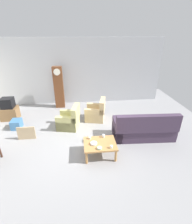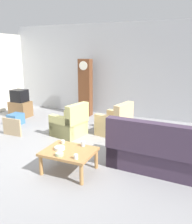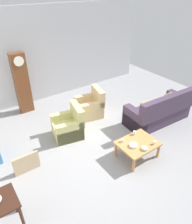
{
  "view_description": "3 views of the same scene",
  "coord_description": "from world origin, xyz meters",
  "px_view_note": "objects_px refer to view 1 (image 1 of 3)",
  "views": [
    {
      "loc": [
        -0.04,
        -4.75,
        3.44
      ],
      "look_at": [
        0.54,
        0.56,
        0.82
      ],
      "focal_mm": 26.62,
      "sensor_mm": 36.0,
      "label": 1
    },
    {
      "loc": [
        2.6,
        -4.3,
        2.27
      ],
      "look_at": [
        0.51,
        0.53,
        0.88
      ],
      "focal_mm": 37.3,
      "sensor_mm": 36.0,
      "label": 2
    },
    {
      "loc": [
        -2.64,
        -3.46,
        3.83
      ],
      "look_at": [
        0.25,
        0.64,
        0.7
      ],
      "focal_mm": 34.11,
      "sensor_mm": 36.0,
      "label": 3
    }
  ],
  "objects_px": {
    "cup_blue_rimmed": "(104,136)",
    "cup_cream_tall": "(90,138)",
    "grandfather_clock": "(59,88)",
    "couch_floral": "(144,129)",
    "armchair_olive_far": "(96,113)",
    "tv_crt": "(7,103)",
    "storage_box_blue": "(17,124)",
    "bowl_shallow_green": "(100,148)",
    "tv_stand_cabinet": "(10,113)",
    "bowl_white_stacked": "(94,143)",
    "armchair_olive_near": "(69,120)",
    "framed_picture_leaning": "(26,133)",
    "coffee_table_wood": "(100,145)",
    "cup_white_porcelain": "(111,147)"
  },
  "relations": [
    {
      "from": "framed_picture_leaning",
      "to": "bowl_shallow_green",
      "type": "bearing_deg",
      "value": -29.74
    },
    {
      "from": "grandfather_clock",
      "to": "tv_crt",
      "type": "height_order",
      "value": "grandfather_clock"
    },
    {
      "from": "armchair_olive_far",
      "to": "cup_white_porcelain",
      "type": "bearing_deg",
      "value": -86.41
    },
    {
      "from": "couch_floral",
      "to": "grandfather_clock",
      "type": "distance_m",
      "value": 4.43
    },
    {
      "from": "cup_blue_rimmed",
      "to": "armchair_olive_far",
      "type": "bearing_deg",
      "value": 90.55
    },
    {
      "from": "tv_stand_cabinet",
      "to": "framed_picture_leaning",
      "type": "xyz_separation_m",
      "value": [
        1.09,
        -1.61,
        -0.03
      ]
    },
    {
      "from": "armchair_olive_far",
      "to": "bowl_shallow_green",
      "type": "height_order",
      "value": "armchair_olive_far"
    },
    {
      "from": "tv_crt",
      "to": "armchair_olive_near",
      "type": "bearing_deg",
      "value": -20.84
    },
    {
      "from": "couch_floral",
      "to": "coffee_table_wood",
      "type": "bearing_deg",
      "value": -155.76
    },
    {
      "from": "couch_floral",
      "to": "framed_picture_leaning",
      "type": "bearing_deg",
      "value": 174.97
    },
    {
      "from": "cup_cream_tall",
      "to": "armchair_olive_far",
      "type": "bearing_deg",
      "value": 78.53
    },
    {
      "from": "cup_blue_rimmed",
      "to": "grandfather_clock",
      "type": "bearing_deg",
      "value": 115.18
    },
    {
      "from": "coffee_table_wood",
      "to": "tv_stand_cabinet",
      "type": "height_order",
      "value": "tv_stand_cabinet"
    },
    {
      "from": "armchair_olive_near",
      "to": "grandfather_clock",
      "type": "height_order",
      "value": "grandfather_clock"
    },
    {
      "from": "storage_box_blue",
      "to": "bowl_shallow_green",
      "type": "distance_m",
      "value": 3.7
    },
    {
      "from": "armchair_olive_near",
      "to": "storage_box_blue",
      "type": "distance_m",
      "value": 2.07
    },
    {
      "from": "grandfather_clock",
      "to": "couch_floral",
      "type": "bearing_deg",
      "value": -44.15
    },
    {
      "from": "cup_white_porcelain",
      "to": "bowl_shallow_green",
      "type": "xyz_separation_m",
      "value": [
        -0.34,
        0.0,
        -0.02
      ]
    },
    {
      "from": "cup_white_porcelain",
      "to": "bowl_white_stacked",
      "type": "relative_size",
      "value": 0.44
    },
    {
      "from": "grandfather_clock",
      "to": "storage_box_blue",
      "type": "distance_m",
      "value": 2.57
    },
    {
      "from": "grandfather_clock",
      "to": "cup_cream_tall",
      "type": "bearing_deg",
      "value": -71.18
    },
    {
      "from": "tv_stand_cabinet",
      "to": "cup_blue_rimmed",
      "type": "relative_size",
      "value": 6.95
    },
    {
      "from": "coffee_table_wood",
      "to": "storage_box_blue",
      "type": "height_order",
      "value": "coffee_table_wood"
    },
    {
      "from": "bowl_white_stacked",
      "to": "armchair_olive_near",
      "type": "bearing_deg",
      "value": 113.91
    },
    {
      "from": "cup_white_porcelain",
      "to": "bowl_shallow_green",
      "type": "height_order",
      "value": "cup_white_porcelain"
    },
    {
      "from": "cup_blue_rimmed",
      "to": "bowl_white_stacked",
      "type": "distance_m",
      "value": 0.47
    },
    {
      "from": "framed_picture_leaning",
      "to": "cup_cream_tall",
      "type": "distance_m",
      "value": 2.33
    },
    {
      "from": "armchair_olive_near",
      "to": "framed_picture_leaning",
      "type": "bearing_deg",
      "value": -156.45
    },
    {
      "from": "storage_box_blue",
      "to": "bowl_shallow_green",
      "type": "xyz_separation_m",
      "value": [
        2.98,
        -2.17,
        0.29
      ]
    },
    {
      "from": "armchair_olive_far",
      "to": "tv_crt",
      "type": "relative_size",
      "value": 1.96
    },
    {
      "from": "cup_blue_rimmed",
      "to": "cup_cream_tall",
      "type": "xyz_separation_m",
      "value": [
        -0.44,
        -0.05,
        -0.01
      ]
    },
    {
      "from": "armchair_olive_far",
      "to": "couch_floral",
      "type": "bearing_deg",
      "value": -45.7
    },
    {
      "from": "bowl_shallow_green",
      "to": "armchair_olive_near",
      "type": "bearing_deg",
      "value": 114.82
    },
    {
      "from": "grandfather_clock",
      "to": "framed_picture_leaning",
      "type": "bearing_deg",
      "value": -109.31
    },
    {
      "from": "armchair_olive_near",
      "to": "armchair_olive_far",
      "type": "height_order",
      "value": "same"
    },
    {
      "from": "armchair_olive_near",
      "to": "tv_crt",
      "type": "bearing_deg",
      "value": 159.16
    },
    {
      "from": "grandfather_clock",
      "to": "tv_stand_cabinet",
      "type": "relative_size",
      "value": 2.93
    },
    {
      "from": "framed_picture_leaning",
      "to": "bowl_white_stacked",
      "type": "xyz_separation_m",
      "value": [
        2.25,
        -1.13,
        0.22
      ]
    },
    {
      "from": "storage_box_blue",
      "to": "armchair_olive_near",
      "type": "bearing_deg",
      "value": -4.64
    },
    {
      "from": "armchair_olive_near",
      "to": "grandfather_clock",
      "type": "bearing_deg",
      "value": 104.27
    },
    {
      "from": "framed_picture_leaning",
      "to": "bowl_white_stacked",
      "type": "distance_m",
      "value": 2.53
    },
    {
      "from": "grandfather_clock",
      "to": "coffee_table_wood",
      "type": "bearing_deg",
      "value": -68.51
    },
    {
      "from": "grandfather_clock",
      "to": "bowl_white_stacked",
      "type": "height_order",
      "value": "grandfather_clock"
    },
    {
      "from": "couch_floral",
      "to": "grandfather_clock",
      "type": "xyz_separation_m",
      "value": [
        -3.14,
        3.05,
        0.65
      ]
    },
    {
      "from": "tv_stand_cabinet",
      "to": "couch_floral",
      "type": "bearing_deg",
      "value": -20.84
    },
    {
      "from": "armchair_olive_far",
      "to": "grandfather_clock",
      "type": "height_order",
      "value": "grandfather_clock"
    },
    {
      "from": "cup_white_porcelain",
      "to": "cup_cream_tall",
      "type": "distance_m",
      "value": 0.77
    },
    {
      "from": "tv_stand_cabinet",
      "to": "storage_box_blue",
      "type": "xyz_separation_m",
      "value": [
        0.5,
        -0.8,
        -0.1
      ]
    },
    {
      "from": "tv_stand_cabinet",
      "to": "cup_cream_tall",
      "type": "bearing_deg",
      "value": -37.3
    },
    {
      "from": "cup_blue_rimmed",
      "to": "tv_crt",
      "type": "bearing_deg",
      "value": 146.64
    }
  ]
}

